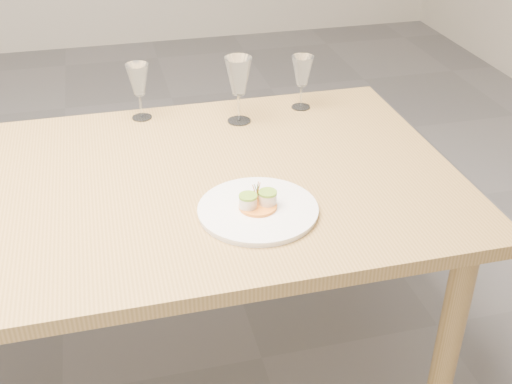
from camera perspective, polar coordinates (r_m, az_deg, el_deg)
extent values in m
cube|color=#AB864A|center=(1.80, -20.33, -1.14)|extent=(2.40, 1.00, 0.04)
cylinder|color=#AB864A|center=(1.91, 16.75, -12.66)|extent=(0.07, 0.07, 0.71)
cylinder|color=#AB864A|center=(2.47, 7.97, -0.31)|extent=(0.07, 0.07, 0.71)
cylinder|color=white|center=(1.62, 0.17, -1.65)|extent=(0.30, 0.30, 0.01)
cylinder|color=white|center=(1.62, 0.17, -1.47)|extent=(0.31, 0.31, 0.01)
cylinder|color=#FC992F|center=(1.62, 0.17, -1.30)|extent=(0.10, 0.10, 0.01)
cylinder|color=beige|center=(1.60, -0.71, -0.89)|extent=(0.05, 0.05, 0.03)
cylinder|color=beige|center=(1.61, 1.05, -0.57)|extent=(0.05, 0.05, 0.03)
cylinder|color=#7EA72E|center=(1.59, -0.71, -0.37)|extent=(0.05, 0.05, 0.01)
cylinder|color=#7EA72E|center=(1.60, 1.05, -0.05)|extent=(0.05, 0.05, 0.01)
cylinder|color=tan|center=(1.59, 2.67, -2.06)|extent=(0.05, 0.05, 0.00)
cylinder|color=white|center=(2.16, -10.10, 6.55)|extent=(0.06, 0.06, 0.00)
cylinder|color=white|center=(2.14, -10.20, 7.55)|extent=(0.01, 0.01, 0.08)
cone|color=white|center=(2.11, -10.43, 9.80)|extent=(0.07, 0.07, 0.10)
cylinder|color=white|center=(2.10, -1.51, 6.34)|extent=(0.08, 0.08, 0.00)
cylinder|color=white|center=(2.08, -1.53, 7.55)|extent=(0.01, 0.01, 0.09)
cone|color=white|center=(2.04, -1.57, 10.27)|extent=(0.09, 0.09, 0.12)
cylinder|color=white|center=(2.21, 4.01, 7.55)|extent=(0.06, 0.06, 0.00)
cylinder|color=white|center=(2.19, 4.04, 8.52)|extent=(0.01, 0.01, 0.08)
cone|color=white|center=(2.16, 4.13, 10.68)|extent=(0.07, 0.07, 0.10)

